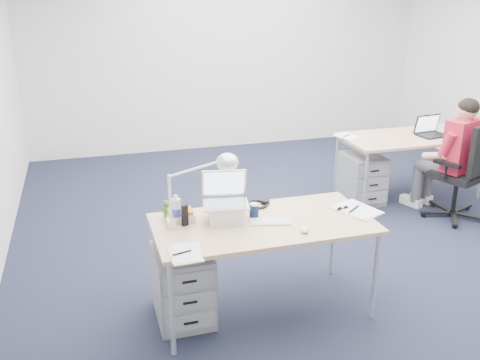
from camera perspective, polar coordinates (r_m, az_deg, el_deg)
The scene contains 24 objects.
floor at distance 5.37m, azimuth 9.30°, elevation -6.26°, with size 7.00×7.00×0.00m, color black.
room at distance 4.88m, azimuth 10.42°, elevation 12.14°, with size 6.02×7.02×2.80m.
desk_near at distance 3.93m, azimuth 2.50°, elevation -5.11°, with size 1.60×0.80×0.73m.
desk_far at distance 6.50m, azimuth 17.76°, elevation 4.11°, with size 1.60×0.80×0.73m.
office_chair at distance 6.13m, azimuth 22.29°, elevation -1.14°, with size 0.87×0.87×1.07m.
seated_person at distance 6.12m, azimuth 21.33°, elevation 2.33°, with size 0.56×0.77×1.28m.
drawer_pedestal_near at distance 4.03m, azimuth -6.10°, elevation -11.06°, with size 0.40×0.50×0.55m, color gray.
drawer_pedestal_far at distance 6.30m, azimuth 12.88°, elevation 0.18°, with size 0.40×0.50×0.55m, color gray.
silver_laptop at distance 3.86m, azimuth -1.55°, elevation -2.00°, with size 0.33×0.26×0.35m, color silver, non-canonical shape.
wireless_keyboard at distance 3.90m, azimuth 3.26°, elevation -4.45°, with size 0.30×0.12×0.01m, color white.
computer_mouse at distance 3.77m, azimuth 6.91°, elevation -5.26°, with size 0.06×0.10×0.04m, color white.
headphones at distance 4.18m, azimuth 1.85°, elevation -2.54°, with size 0.22×0.17×0.04m, color black, non-canonical shape.
can_koozie at distance 3.96m, azimuth 1.51°, elevation -3.28°, with size 0.07×0.07×0.11m, color #121B39.
water_bottle at distance 3.87m, azimuth -6.82°, elevation -3.13°, with size 0.07×0.07×0.22m, color silver.
bear_figurine at distance 4.01m, azimuth -7.80°, elevation -2.98°, with size 0.07×0.05×0.13m, color #26751F, non-canonical shape.
book_stack at distance 3.94m, azimuth -6.33°, elevation -3.75°, with size 0.19×0.14×0.08m, color silver.
cordless_phone at distance 3.84m, azimuth -5.90°, elevation -3.78°, with size 0.04×0.03×0.16m, color black.
papers_left at distance 3.47m, azimuth -5.90°, elevation -7.83°, with size 0.19×0.28×0.01m, color #F8EA8F.
papers_right at distance 4.19m, azimuth 12.31°, elevation -3.16°, with size 0.24×0.34×0.01m, color #F8EA8F.
sunglasses at distance 4.17m, azimuth 10.90°, elevation -3.06°, with size 0.10×0.05×0.02m, color black, non-canonical shape.
desk_lamp at distance 3.77m, azimuth -5.10°, elevation -1.06°, with size 0.47×0.17×0.54m, color silver, non-canonical shape.
dark_laptop at distance 6.53m, azimuth 19.99°, elevation 5.46°, with size 0.34×0.33×0.24m, color black, non-canonical shape.
far_cup at distance 6.91m, azimuth 22.09°, elevation 5.28°, with size 0.06×0.06×0.09m, color white.
far_papers at distance 6.26m, azimuth 11.37°, elevation 4.55°, with size 0.19×0.27×0.01m, color white.
Camera 1 is at (-2.19, -4.32, 2.34)m, focal length 40.00 mm.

